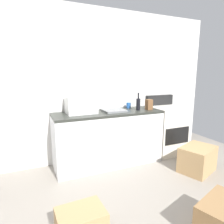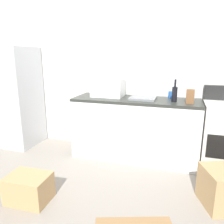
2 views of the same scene
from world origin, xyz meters
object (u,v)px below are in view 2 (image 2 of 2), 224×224
Objects in this scene: microwave at (108,87)px; knife_block at (190,96)px; cardboard_box_small at (29,188)px; wine_bottle at (175,94)px; refrigerator at (15,97)px; coffee_mug at (171,95)px.

microwave is 2.56× the size of knife_block.
cardboard_box_small is at bearing -140.85° from knife_block.
wine_bottle is 0.20m from knife_block.
refrigerator is 2.59m from wine_bottle.
microwave is 4.60× the size of coffee_mug.
refrigerator is at bearing 178.98° from knife_block.
coffee_mug is at bearing 7.37° from microwave.
refrigerator is 16.37× the size of coffee_mug.
refrigerator is at bearing -174.72° from coffee_mug.
refrigerator is 3.76× the size of cardboard_box_small.
wine_bottle is (0.97, -0.13, -0.03)m from microwave.
knife_block is at bearing 39.15° from cardboard_box_small.
refrigerator is 2.78m from knife_block.
microwave is at bearing 4.09° from refrigerator.
cardboard_box_small is (-0.41, -1.45, -0.89)m from microwave.
knife_block reaches higher than cardboard_box_small.
refrigerator is at bearing -175.91° from microwave.
microwave is (1.61, 0.12, 0.22)m from refrigerator.
wine_bottle is (2.58, -0.02, 0.19)m from refrigerator.
wine_bottle is 1.67× the size of knife_block.
wine_bottle reaches higher than knife_block.
knife_block is at bearing -9.95° from wine_bottle.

